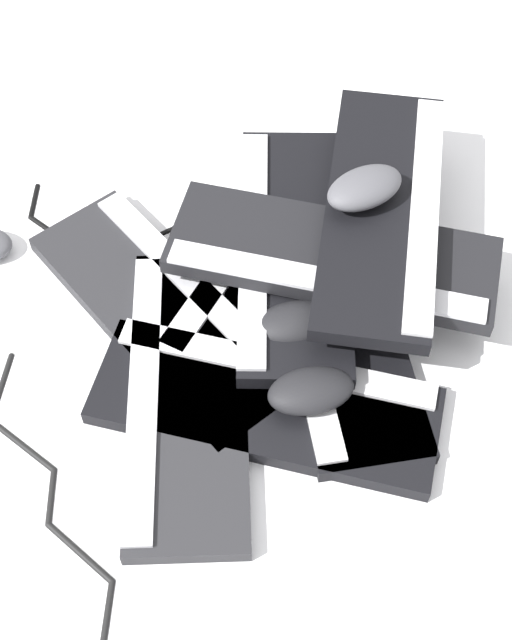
{
  "coord_description": "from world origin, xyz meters",
  "views": [
    {
      "loc": [
        -0.02,
        -0.73,
        1.0
      ],
      "look_at": [
        -0.02,
        -0.07,
        0.06
      ],
      "focal_mm": 50.0,
      "sensor_mm": 36.0,
      "label": 1
    }
  ],
  "objects_px": {
    "keyboard_2": "(164,311)",
    "keyboard_5": "(291,248)",
    "keyboard_3": "(186,393)",
    "mouse_3": "(365,188)",
    "mouse_1": "(311,391)",
    "keyboard_4": "(266,404)",
    "keyboard_6": "(332,256)",
    "keyboard_0": "(338,323)",
    "keyboard_1": "(278,259)",
    "keyboard_7": "(384,210)",
    "mouse_0": "(295,323)"
  },
  "relations": [
    {
      "from": "keyboard_2",
      "to": "mouse_3",
      "type": "relative_size",
      "value": 3.96
    },
    {
      "from": "keyboard_3",
      "to": "keyboard_7",
      "type": "bearing_deg",
      "value": 41.27
    },
    {
      "from": "keyboard_4",
      "to": "keyboard_6",
      "type": "bearing_deg",
      "value": 64.54
    },
    {
      "from": "keyboard_0",
      "to": "mouse_3",
      "type": "height_order",
      "value": "mouse_3"
    },
    {
      "from": "keyboard_4",
      "to": "mouse_3",
      "type": "distance_m",
      "value": 0.31
    },
    {
      "from": "mouse_1",
      "to": "keyboard_4",
      "type": "bearing_deg",
      "value": -15.32
    },
    {
      "from": "keyboard_3",
      "to": "keyboard_6",
      "type": "bearing_deg",
      "value": 42.18
    },
    {
      "from": "mouse_1",
      "to": "mouse_3",
      "type": "relative_size",
      "value": 1.0
    },
    {
      "from": "mouse_0",
      "to": "mouse_3",
      "type": "xyz_separation_m",
      "value": [
        0.09,
        0.15,
        0.09
      ]
    },
    {
      "from": "keyboard_3",
      "to": "keyboard_5",
      "type": "distance_m",
      "value": 0.26
    },
    {
      "from": "keyboard_1",
      "to": "mouse_1",
      "type": "height_order",
      "value": "mouse_1"
    },
    {
      "from": "keyboard_3",
      "to": "keyboard_4",
      "type": "distance_m",
      "value": 0.1
    },
    {
      "from": "keyboard_5",
      "to": "mouse_1",
      "type": "relative_size",
      "value": 4.02
    },
    {
      "from": "keyboard_2",
      "to": "keyboard_7",
      "type": "height_order",
      "value": "keyboard_7"
    },
    {
      "from": "keyboard_2",
      "to": "keyboard_5",
      "type": "height_order",
      "value": "keyboard_5"
    },
    {
      "from": "keyboard_4",
      "to": "keyboard_0",
      "type": "bearing_deg",
      "value": 51.54
    },
    {
      "from": "keyboard_1",
      "to": "keyboard_2",
      "type": "distance_m",
      "value": 0.18
    },
    {
      "from": "keyboard_3",
      "to": "mouse_3",
      "type": "relative_size",
      "value": 4.03
    },
    {
      "from": "keyboard_4",
      "to": "keyboard_6",
      "type": "height_order",
      "value": "keyboard_6"
    },
    {
      "from": "keyboard_4",
      "to": "keyboard_5",
      "type": "height_order",
      "value": "keyboard_5"
    },
    {
      "from": "keyboard_2",
      "to": "keyboard_5",
      "type": "xyz_separation_m",
      "value": [
        0.18,
        0.09,
        0.03
      ]
    },
    {
      "from": "keyboard_7",
      "to": "keyboard_3",
      "type": "bearing_deg",
      "value": -138.73
    },
    {
      "from": "mouse_3",
      "to": "keyboard_0",
      "type": "bearing_deg",
      "value": -134.23
    },
    {
      "from": "keyboard_7",
      "to": "mouse_0",
      "type": "bearing_deg",
      "value": -129.62
    },
    {
      "from": "mouse_0",
      "to": "mouse_3",
      "type": "bearing_deg",
      "value": 45.87
    },
    {
      "from": "keyboard_2",
      "to": "mouse_1",
      "type": "xyz_separation_m",
      "value": [
        0.19,
        -0.15,
        0.04
      ]
    },
    {
      "from": "keyboard_2",
      "to": "keyboard_6",
      "type": "distance_m",
      "value": 0.24
    },
    {
      "from": "keyboard_0",
      "to": "keyboard_2",
      "type": "bearing_deg",
      "value": 174.93
    },
    {
      "from": "keyboard_3",
      "to": "mouse_1",
      "type": "xyz_separation_m",
      "value": [
        0.16,
        -0.02,
        0.04
      ]
    },
    {
      "from": "keyboard_7",
      "to": "keyboard_4",
      "type": "bearing_deg",
      "value": -123.14
    },
    {
      "from": "keyboard_3",
      "to": "mouse_3",
      "type": "bearing_deg",
      "value": 45.33
    },
    {
      "from": "keyboard_4",
      "to": "keyboard_5",
      "type": "bearing_deg",
      "value": 80.52
    },
    {
      "from": "keyboard_1",
      "to": "mouse_3",
      "type": "bearing_deg",
      "value": 9.57
    },
    {
      "from": "keyboard_0",
      "to": "keyboard_1",
      "type": "bearing_deg",
      "value": 125.0
    },
    {
      "from": "keyboard_0",
      "to": "keyboard_7",
      "type": "bearing_deg",
      "value": 62.95
    },
    {
      "from": "keyboard_7",
      "to": "mouse_0",
      "type": "distance_m",
      "value": 0.2
    },
    {
      "from": "keyboard_0",
      "to": "mouse_0",
      "type": "distance_m",
      "value": 0.07
    },
    {
      "from": "keyboard_4",
      "to": "keyboard_7",
      "type": "bearing_deg",
      "value": 56.86
    },
    {
      "from": "keyboard_6",
      "to": "mouse_1",
      "type": "xyz_separation_m",
      "value": [
        -0.04,
        -0.19,
        -0.02
      ]
    },
    {
      "from": "keyboard_1",
      "to": "keyboard_6",
      "type": "distance_m",
      "value": 0.1
    },
    {
      "from": "keyboard_3",
      "to": "keyboard_6",
      "type": "distance_m",
      "value": 0.27
    },
    {
      "from": "keyboard_1",
      "to": "mouse_3",
      "type": "xyz_separation_m",
      "value": [
        0.11,
        0.02,
        0.13
      ]
    },
    {
      "from": "keyboard_0",
      "to": "keyboard_6",
      "type": "distance_m",
      "value": 0.09
    },
    {
      "from": "keyboard_7",
      "to": "keyboard_5",
      "type": "bearing_deg",
      "value": -171.91
    },
    {
      "from": "mouse_0",
      "to": "keyboard_4",
      "type": "bearing_deg",
      "value": -124.33
    },
    {
      "from": "keyboard_7",
      "to": "mouse_3",
      "type": "distance_m",
      "value": 0.05
    },
    {
      "from": "keyboard_0",
      "to": "keyboard_4",
      "type": "bearing_deg",
      "value": -128.46
    },
    {
      "from": "keyboard_2",
      "to": "keyboard_4",
      "type": "bearing_deg",
      "value": -46.56
    },
    {
      "from": "keyboard_1",
      "to": "keyboard_5",
      "type": "distance_m",
      "value": 0.04
    },
    {
      "from": "keyboard_5",
      "to": "keyboard_1",
      "type": "bearing_deg",
      "value": 164.75
    }
  ]
}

